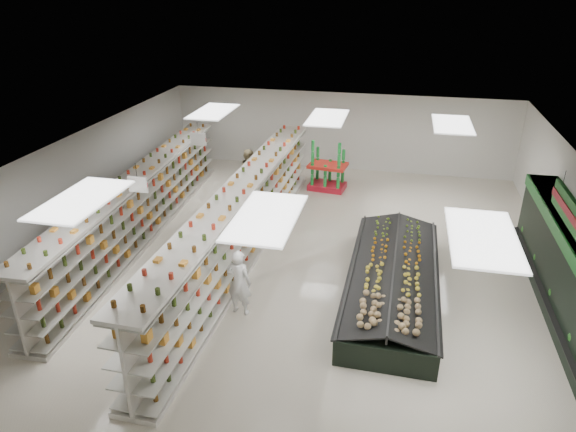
% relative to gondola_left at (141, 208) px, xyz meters
% --- Properties ---
extents(floor, '(16.00, 16.00, 0.00)m').
position_rel_gondola_left_xyz_m(floor, '(5.17, -0.37, -0.94)').
color(floor, beige).
rests_on(floor, ground).
extents(ceiling, '(14.00, 16.00, 0.02)m').
position_rel_gondola_left_xyz_m(ceiling, '(5.17, -0.37, 2.26)').
color(ceiling, white).
rests_on(ceiling, wall_back).
extents(wall_back, '(14.00, 0.02, 3.20)m').
position_rel_gondola_left_xyz_m(wall_back, '(5.17, 7.63, 0.66)').
color(wall_back, silver).
rests_on(wall_back, floor).
extents(wall_left, '(0.02, 16.00, 3.20)m').
position_rel_gondola_left_xyz_m(wall_left, '(-1.83, -0.37, 0.66)').
color(wall_left, silver).
rests_on(wall_left, floor).
extents(produce_wall_case, '(0.93, 8.00, 2.20)m').
position_rel_gondola_left_xyz_m(produce_wall_case, '(11.70, -1.87, 0.30)').
color(produce_wall_case, black).
rests_on(produce_wall_case, floor).
extents(aisle_sign_near, '(0.52, 0.06, 0.75)m').
position_rel_gondola_left_xyz_m(aisle_sign_near, '(1.37, -2.37, 1.81)').
color(aisle_sign_near, white).
rests_on(aisle_sign_near, ceiling).
extents(aisle_sign_far, '(0.52, 0.06, 0.75)m').
position_rel_gondola_left_xyz_m(aisle_sign_far, '(1.37, 1.63, 1.81)').
color(aisle_sign_far, white).
rests_on(aisle_sign_far, ceiling).
extents(hortifruti_banner, '(0.12, 3.20, 0.95)m').
position_rel_gondola_left_xyz_m(hortifruti_banner, '(11.42, -1.87, 1.71)').
color(hortifruti_banner, '#1D6F29').
rests_on(hortifruti_banner, ceiling).
extents(gondola_left, '(1.46, 11.84, 2.05)m').
position_rel_gondola_left_xyz_m(gondola_left, '(0.00, 0.00, 0.00)').
color(gondola_left, silver).
rests_on(gondola_left, floor).
extents(gondola_center, '(1.26, 12.79, 2.21)m').
position_rel_gondola_left_xyz_m(gondola_center, '(3.43, -0.59, 0.08)').
color(gondola_center, silver).
rests_on(gondola_center, floor).
extents(produce_island, '(2.35, 6.25, 0.93)m').
position_rel_gondola_left_xyz_m(produce_island, '(7.72, -1.57, -0.52)').
color(produce_island, black).
rests_on(produce_island, floor).
extents(soda_endcap, '(1.51, 1.12, 1.79)m').
position_rel_gondola_left_xyz_m(soda_endcap, '(5.04, 5.15, -0.07)').
color(soda_endcap, red).
rests_on(soda_endcap, floor).
extents(shopper_main, '(0.67, 0.49, 1.69)m').
position_rel_gondola_left_xyz_m(shopper_main, '(4.17, -3.25, -0.10)').
color(shopper_main, silver).
rests_on(shopper_main, floor).
extents(shopper_background, '(0.65, 0.93, 1.76)m').
position_rel_gondola_left_xyz_m(shopper_background, '(2.32, 3.96, -0.06)').
color(shopper_background, tan).
rests_on(shopper_background, floor).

